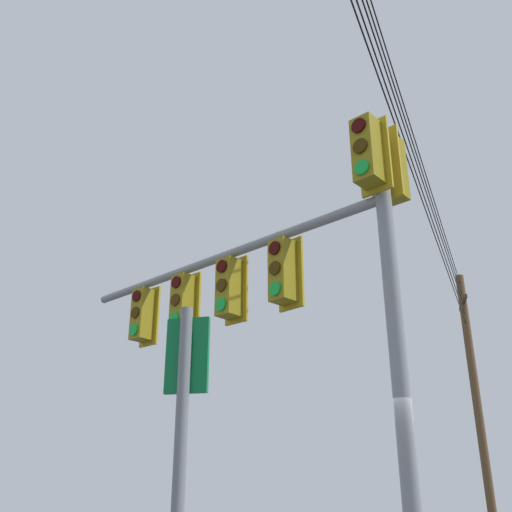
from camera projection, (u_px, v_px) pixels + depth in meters
The scene contains 3 objects.
signal_mast_assembly at pixel (278, 277), 8.20m from camera, with size 2.82×6.01×6.04m.
utility_pole_wooden at pixel (476, 396), 19.69m from camera, with size 1.16×1.41×8.90m.
route_sign_primary at pixel (179, 500), 3.00m from camera, with size 0.21×0.18×2.53m.
Camera 1 is at (5.24, 6.08, 1.54)m, focal length 40.99 mm.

